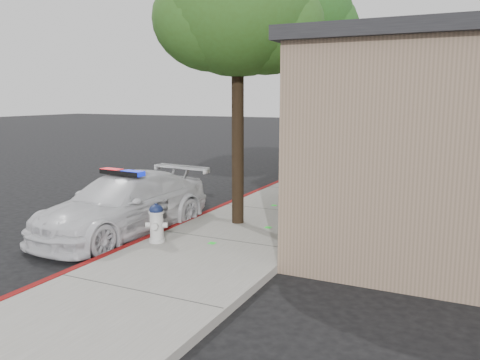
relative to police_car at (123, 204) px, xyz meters
name	(u,v)px	position (x,y,z in m)	size (l,w,h in m)	color
ground	(160,237)	(0.90, 0.12, -0.68)	(120.00, 120.00, 0.00)	black
sidewalk	(276,213)	(2.50, 3.12, -0.61)	(3.20, 60.00, 0.15)	gray
red_curb	(225,207)	(0.96, 3.12, -0.60)	(0.14, 60.00, 0.16)	maroon
police_car	(123,204)	(0.00, 0.00, 0.00)	(2.30, 4.82, 1.48)	silver
fire_hydrant	(157,223)	(1.35, -0.63, -0.13)	(0.46, 0.40, 0.80)	silver
street_tree_near	(238,16)	(2.17, 1.49, 4.17)	(3.65, 3.44, 6.30)	black
street_tree_mid	(292,22)	(2.12, 5.13, 4.50)	(3.70, 3.50, 6.68)	black
street_tree_far	(346,73)	(1.64, 13.59, 3.47)	(2.84, 2.94, 5.32)	black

